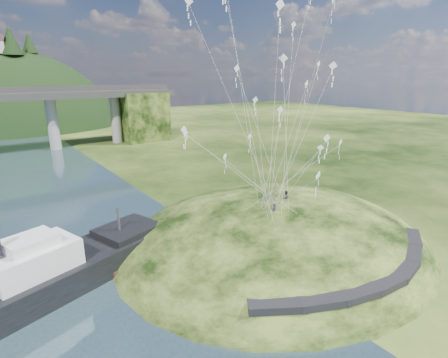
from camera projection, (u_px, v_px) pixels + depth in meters
ground at (227, 273)px, 32.46m from camera, size 320.00×320.00×0.00m
grass_hill at (274, 254)px, 38.92m from camera, size 36.00×32.00×13.00m
footpath at (371, 274)px, 28.47m from camera, size 22.29×5.84×0.83m
work_barge at (64, 266)px, 30.32m from camera, size 21.19×11.60×7.16m
wooden_dock at (154, 261)px, 33.57m from camera, size 15.11×6.65×1.08m
kite_flyers at (283, 194)px, 36.34m from camera, size 4.21×2.37×1.76m
kite_swarm at (273, 82)px, 34.28m from camera, size 19.69×17.50×19.33m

